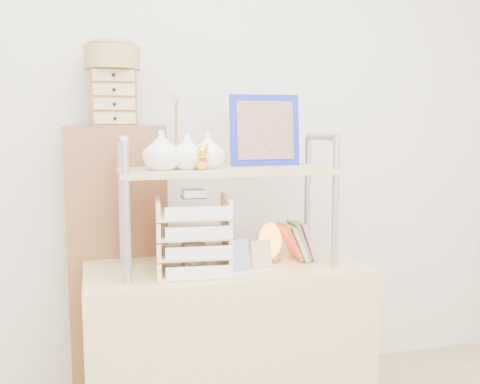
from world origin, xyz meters
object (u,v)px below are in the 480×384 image
(desk, at_px, (228,349))
(cabinet, at_px, (118,268))
(salt_lamp, at_px, (270,242))
(letter_tray, at_px, (194,240))

(desk, distance_m, cabinet, 0.65)
(desk, bearing_deg, cabinet, 140.15)
(desk, xyz_separation_m, salt_lamp, (0.20, 0.03, 0.46))
(cabinet, bearing_deg, letter_tray, -57.21)
(letter_tray, height_order, salt_lamp, letter_tray)
(cabinet, xyz_separation_m, letter_tray, (0.28, -0.44, 0.21))
(cabinet, bearing_deg, salt_lamp, -28.09)
(desk, height_order, salt_lamp, salt_lamp)
(salt_lamp, bearing_deg, desk, -172.86)
(cabinet, distance_m, salt_lamp, 0.75)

